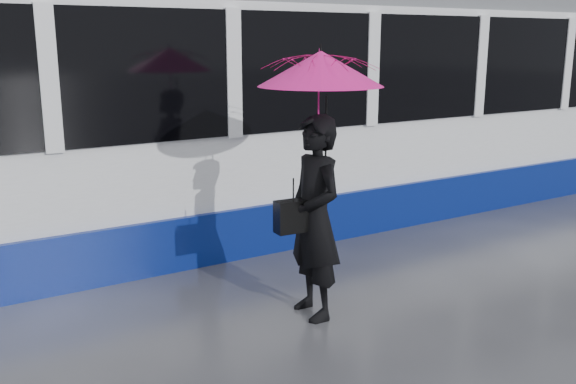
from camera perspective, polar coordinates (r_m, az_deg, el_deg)
ground at (r=6.63m, az=-1.51°, el=-9.46°), size 90.00×90.00×0.00m
rails at (r=8.75m, az=-9.79°, el=-3.87°), size 34.00×1.51×0.02m
tram at (r=8.73m, az=-5.53°, el=7.14°), size 26.00×2.56×3.35m
woman at (r=5.96m, az=2.37°, el=-2.32°), size 0.51×0.73×1.92m
umbrella at (r=5.79m, az=2.89°, el=8.73°), size 1.20×1.20×1.30m
handbag at (r=5.85m, az=0.47°, el=-2.15°), size 0.35×0.17×0.48m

